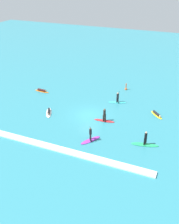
{
  "coord_description": "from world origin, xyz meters",
  "views": [
    {
      "loc": [
        12.12,
        -28.68,
        17.65
      ],
      "look_at": [
        0.0,
        0.0,
        0.5
      ],
      "focal_mm": 41.44,
      "sensor_mm": 36.0,
      "label": 1
    }
  ],
  "objects_px": {
    "surfer_on_yellow_board": "(157,114)",
    "surfer_on_teal_board": "(117,100)",
    "surfer_on_white_board": "(49,112)",
    "marker_buoy": "(126,88)",
    "surfer_on_red_board": "(104,117)",
    "surfer_on_orange_board": "(42,91)",
    "surfer_on_purple_board": "(90,138)",
    "surfer_on_green_board": "(145,142)"
  },
  "relations": [
    {
      "from": "surfer_on_purple_board",
      "to": "surfer_on_white_board",
      "type": "xyz_separation_m",
      "value": [
        -7.99,
        3.9,
        -0.27
      ]
    },
    {
      "from": "surfer_on_orange_board",
      "to": "surfer_on_teal_board",
      "type": "bearing_deg",
      "value": 7.63
    },
    {
      "from": "surfer_on_orange_board",
      "to": "surfer_on_teal_board",
      "type": "distance_m",
      "value": 12.77
    },
    {
      "from": "surfer_on_white_board",
      "to": "marker_buoy",
      "type": "distance_m",
      "value": 14.35
    },
    {
      "from": "surfer_on_white_board",
      "to": "surfer_on_teal_board",
      "type": "xyz_separation_m",
      "value": [
        7.9,
        6.91,
        0.33
      ]
    },
    {
      "from": "surfer_on_orange_board",
      "to": "surfer_on_red_board",
      "type": "bearing_deg",
      "value": -17.99
    },
    {
      "from": "surfer_on_teal_board",
      "to": "marker_buoy",
      "type": "xyz_separation_m",
      "value": [
        -0.14,
        5.16,
        -0.23
      ]
    },
    {
      "from": "surfer_on_orange_board",
      "to": "surfer_on_white_board",
      "type": "bearing_deg",
      "value": -47.6
    },
    {
      "from": "surfer_on_white_board",
      "to": "surfer_on_teal_board",
      "type": "height_order",
      "value": "surfer_on_teal_board"
    },
    {
      "from": "surfer_on_green_board",
      "to": "surfer_on_white_board",
      "type": "bearing_deg",
      "value": -22.3
    },
    {
      "from": "surfer_on_red_board",
      "to": "surfer_on_teal_board",
      "type": "height_order",
      "value": "surfer_on_red_board"
    },
    {
      "from": "surfer_on_red_board",
      "to": "surfer_on_white_board",
      "type": "relative_size",
      "value": 0.96
    },
    {
      "from": "surfer_on_white_board",
      "to": "surfer_on_orange_board",
      "type": "bearing_deg",
      "value": -169.04
    },
    {
      "from": "surfer_on_red_board",
      "to": "surfer_on_purple_board",
      "type": "height_order",
      "value": "surfer_on_red_board"
    },
    {
      "from": "surfer_on_red_board",
      "to": "surfer_on_green_board",
      "type": "distance_m",
      "value": 6.95
    },
    {
      "from": "surfer_on_yellow_board",
      "to": "surfer_on_purple_board",
      "type": "distance_m",
      "value": 10.97
    },
    {
      "from": "surfer_on_orange_board",
      "to": "surfer_on_green_board",
      "type": "height_order",
      "value": "surfer_on_green_board"
    },
    {
      "from": "surfer_on_yellow_board",
      "to": "surfer_on_purple_board",
      "type": "xyz_separation_m",
      "value": [
        -6.1,
        -9.12,
        0.25
      ]
    },
    {
      "from": "surfer_on_purple_board",
      "to": "surfer_on_white_board",
      "type": "relative_size",
      "value": 0.92
    },
    {
      "from": "surfer_on_teal_board",
      "to": "surfer_on_yellow_board",
      "type": "bearing_deg",
      "value": -33.27
    },
    {
      "from": "surfer_on_red_board",
      "to": "marker_buoy",
      "type": "distance_m",
      "value": 11.11
    },
    {
      "from": "marker_buoy",
      "to": "surfer_on_purple_board",
      "type": "bearing_deg",
      "value": -89.16
    },
    {
      "from": "surfer_on_teal_board",
      "to": "marker_buoy",
      "type": "distance_m",
      "value": 5.17
    },
    {
      "from": "surfer_on_red_board",
      "to": "surfer_on_yellow_board",
      "type": "bearing_deg",
      "value": 28.64
    },
    {
      "from": "marker_buoy",
      "to": "surfer_on_green_board",
      "type": "bearing_deg",
      "value": -66.21
    },
    {
      "from": "surfer_on_white_board",
      "to": "surfer_on_green_board",
      "type": "height_order",
      "value": "surfer_on_green_board"
    },
    {
      "from": "surfer_on_orange_board",
      "to": "surfer_on_green_board",
      "type": "relative_size",
      "value": 0.84
    },
    {
      "from": "surfer_on_yellow_board",
      "to": "marker_buoy",
      "type": "bearing_deg",
      "value": -179.79
    },
    {
      "from": "surfer_on_yellow_board",
      "to": "surfer_on_green_board",
      "type": "distance_m",
      "value": 7.51
    },
    {
      "from": "surfer_on_teal_board",
      "to": "surfer_on_white_board",
      "type": "bearing_deg",
      "value": -156.86
    },
    {
      "from": "surfer_on_red_board",
      "to": "marker_buoy",
      "type": "relative_size",
      "value": 2.31
    },
    {
      "from": "surfer_on_yellow_board",
      "to": "surfer_on_red_board",
      "type": "bearing_deg",
      "value": -97.88
    },
    {
      "from": "surfer_on_yellow_board",
      "to": "surfer_on_teal_board",
      "type": "relative_size",
      "value": 0.83
    },
    {
      "from": "surfer_on_purple_board",
      "to": "surfer_on_green_board",
      "type": "relative_size",
      "value": 0.84
    },
    {
      "from": "surfer_on_green_board",
      "to": "marker_buoy",
      "type": "bearing_deg",
      "value": -79.3
    },
    {
      "from": "surfer_on_purple_board",
      "to": "surfer_on_orange_board",
      "type": "relative_size",
      "value": 1.0
    },
    {
      "from": "surfer_on_purple_board",
      "to": "surfer_on_white_board",
      "type": "distance_m",
      "value": 8.9
    },
    {
      "from": "surfer_on_purple_board",
      "to": "surfer_on_green_board",
      "type": "bearing_deg",
      "value": 135.9
    },
    {
      "from": "surfer_on_white_board",
      "to": "marker_buoy",
      "type": "relative_size",
      "value": 2.41
    },
    {
      "from": "surfer_on_green_board",
      "to": "marker_buoy",
      "type": "distance_m",
      "value": 15.69
    },
    {
      "from": "surfer_on_red_board",
      "to": "surfer_on_orange_board",
      "type": "xyz_separation_m",
      "value": [
        -12.77,
        4.94,
        -0.37
      ]
    },
    {
      "from": "surfer_on_red_board",
      "to": "surfer_on_teal_board",
      "type": "bearing_deg",
      "value": 84.45
    }
  ]
}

